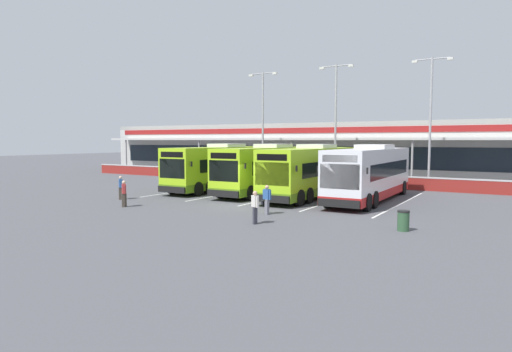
{
  "coord_description": "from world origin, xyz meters",
  "views": [
    {
      "loc": [
        15.17,
        -23.57,
        4.09
      ],
      "look_at": [
        -0.79,
        3.0,
        1.6
      ],
      "focal_mm": 31.56,
      "sensor_mm": 36.0,
      "label": 1
    }
  ],
  "objects": [
    {
      "name": "ground_plane",
      "position": [
        0.0,
        0.0,
        0.0
      ],
      "size": [
        200.0,
        200.0,
        0.0
      ],
      "primitive_type": "plane",
      "color": "#4C4C51"
    },
    {
      "name": "terminal_building",
      "position": [
        -0.0,
        26.91,
        3.01
      ],
      "size": [
        70.0,
        13.0,
        6.0
      ],
      "color": "#B7B7B2",
      "rests_on": "ground"
    },
    {
      "name": "red_barrier_wall",
      "position": [
        0.0,
        14.5,
        0.56
      ],
      "size": [
        60.0,
        0.4,
        1.1
      ],
      "color": "maroon",
      "rests_on": "ground"
    },
    {
      "name": "coach_bus_leftmost",
      "position": [
        -6.53,
        6.79,
        1.79
      ],
      "size": [
        2.99,
        12.18,
        3.78
      ],
      "color": "#9ED11E",
      "rests_on": "ground"
    },
    {
      "name": "coach_bus_left_centre",
      "position": [
        -1.96,
        6.67,
        1.79
      ],
      "size": [
        2.99,
        12.18,
        3.78
      ],
      "color": "#9ED11E",
      "rests_on": "ground"
    },
    {
      "name": "coach_bus_centre",
      "position": [
        2.04,
        6.03,
        1.79
      ],
      "size": [
        2.99,
        12.18,
        3.78
      ],
      "color": "#9ED11E",
      "rests_on": "ground"
    },
    {
      "name": "coach_bus_right_centre",
      "position": [
        6.23,
        6.26,
        1.79
      ],
      "size": [
        2.99,
        12.18,
        3.78
      ],
      "color": "silver",
      "rests_on": "ground"
    },
    {
      "name": "bay_stripe_far_west",
      "position": [
        -8.4,
        6.0,
        0.0
      ],
      "size": [
        0.14,
        13.0,
        0.01
      ],
      "primitive_type": "cube",
      "color": "silver",
      "rests_on": "ground"
    },
    {
      "name": "bay_stripe_west",
      "position": [
        -4.2,
        6.0,
        0.0
      ],
      "size": [
        0.14,
        13.0,
        0.01
      ],
      "primitive_type": "cube",
      "color": "silver",
      "rests_on": "ground"
    },
    {
      "name": "bay_stripe_mid_west",
      "position": [
        0.0,
        6.0,
        0.0
      ],
      "size": [
        0.14,
        13.0,
        0.01
      ],
      "primitive_type": "cube",
      "color": "silver",
      "rests_on": "ground"
    },
    {
      "name": "bay_stripe_centre",
      "position": [
        4.2,
        6.0,
        0.0
      ],
      "size": [
        0.14,
        13.0,
        0.01
      ],
      "primitive_type": "cube",
      "color": "silver",
      "rests_on": "ground"
    },
    {
      "name": "bay_stripe_mid_east",
      "position": [
        8.4,
        6.0,
        0.0
      ],
      "size": [
        0.14,
        13.0,
        0.01
      ],
      "primitive_type": "cube",
      "color": "silver",
      "rests_on": "ground"
    },
    {
      "name": "pedestrian_with_handbag",
      "position": [
        3.05,
        -2.25,
        0.86
      ],
      "size": [
        0.64,
        0.4,
        1.62
      ],
      "color": "slate",
      "rests_on": "ground"
    },
    {
      "name": "pedestrian_in_dark_coat",
      "position": [
        3.96,
        -5.0,
        0.87
      ],
      "size": [
        0.52,
        0.4,
        1.62
      ],
      "color": "#33333D",
      "rests_on": "ground"
    },
    {
      "name": "pedestrian_child",
      "position": [
        -8.65,
        -2.01,
        0.87
      ],
      "size": [
        0.5,
        0.42,
        1.62
      ],
      "color": "#4C4238",
      "rests_on": "ground"
    },
    {
      "name": "pedestrian_near_bin",
      "position": [
        -5.79,
        -4.35,
        0.87
      ],
      "size": [
        0.49,
        0.42,
        1.62
      ],
      "color": "#4C4238",
      "rests_on": "ground"
    },
    {
      "name": "lamp_post_west",
      "position": [
        -8.16,
        16.62,
        6.29
      ],
      "size": [
        3.24,
        0.28,
        11.0
      ],
      "color": "#9E9EA3",
      "rests_on": "ground"
    },
    {
      "name": "lamp_post_centre",
      "position": [
        -0.04,
        16.04,
        6.29
      ],
      "size": [
        3.24,
        0.28,
        11.0
      ],
      "color": "#9E9EA3",
      "rests_on": "ground"
    },
    {
      "name": "lamp_post_east",
      "position": [
        8.13,
        16.8,
        6.29
      ],
      "size": [
        3.24,
        0.28,
        11.0
      ],
      "color": "#9E9EA3",
      "rests_on": "ground"
    },
    {
      "name": "litter_bin",
      "position": [
        10.57,
        -3.03,
        0.47
      ],
      "size": [
        0.54,
        0.54,
        0.93
      ],
      "color": "#2D5133",
      "rests_on": "ground"
    }
  ]
}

